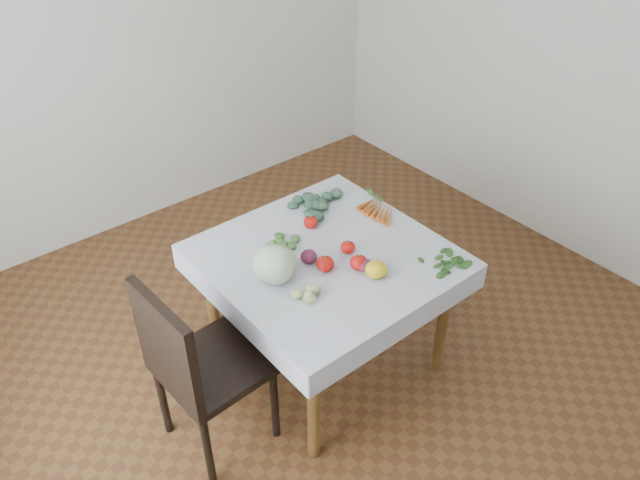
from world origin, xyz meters
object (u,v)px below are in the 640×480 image
at_px(table, 326,270).
at_px(cabbage, 274,264).
at_px(heirloom_back, 278,257).
at_px(carrot_bunch, 379,209).
at_px(chair, 194,363).

bearing_deg(table, cabbage, 179.07).
xyz_separation_m(table, heirloom_back, (-0.23, 0.09, 0.14)).
bearing_deg(carrot_bunch, cabbage, -171.82).
bearing_deg(chair, table, 3.80).
height_order(table, heirloom_back, heirloom_back).
relative_size(chair, carrot_bunch, 3.88).
bearing_deg(carrot_bunch, table, -166.02).
relative_size(chair, cabbage, 4.84).
bearing_deg(chair, heirloom_back, 14.22).
bearing_deg(cabbage, carrot_bunch, 8.18).
height_order(cabbage, heirloom_back, cabbage).
bearing_deg(chair, carrot_bunch, 7.63).
distance_m(table, carrot_bunch, 0.50).
height_order(cabbage, carrot_bunch, cabbage).
relative_size(table, cabbage, 4.83).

